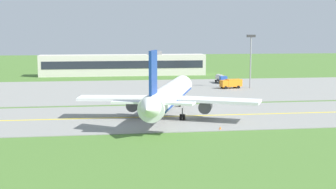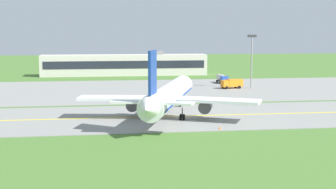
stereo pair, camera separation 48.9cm
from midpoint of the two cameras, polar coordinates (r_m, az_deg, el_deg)
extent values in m
plane|color=#47702D|center=(88.33, 1.11, -2.64)|extent=(500.00, 500.00, 0.00)
cube|color=gray|center=(88.32, 1.11, -2.61)|extent=(240.00, 28.00, 0.10)
cube|color=gray|center=(130.98, 2.46, 0.65)|extent=(140.00, 52.00, 0.10)
cube|color=yellow|center=(88.31, 1.11, -2.57)|extent=(220.00, 0.60, 0.01)
cylinder|color=white|center=(86.52, 0.35, -0.04)|extent=(14.35, 33.56, 4.00)
cone|color=white|center=(104.39, 2.01, 1.23)|extent=(4.42, 3.65, 3.80)
cone|color=white|center=(68.57, -2.20, -1.65)|extent=(4.23, 4.10, 3.40)
cube|color=navy|center=(86.59, 0.35, -0.36)|extent=(13.58, 31.00, 0.36)
cube|color=#1E232D|center=(102.15, 1.84, 1.49)|extent=(3.79, 2.77, 0.70)
cube|color=white|center=(86.28, -5.47, -0.43)|extent=(15.61, 7.35, 0.50)
cylinder|color=#47474C|center=(87.90, -3.86, -1.19)|extent=(3.24, 3.95, 2.30)
cylinder|color=black|center=(89.43, -3.61, -1.04)|extent=(2.07, 0.89, 2.10)
cube|color=white|center=(83.43, 5.87, -0.70)|extent=(15.58, 10.90, 0.50)
cylinder|color=#47474C|center=(85.77, 4.61, -1.41)|extent=(3.24, 3.95, 2.30)
cylinder|color=black|center=(87.34, 4.71, -1.25)|extent=(2.07, 0.89, 2.10)
cube|color=navy|center=(71.30, -1.65, 2.62)|extent=(1.75, 4.31, 6.50)
cube|color=white|center=(72.31, -4.15, -0.88)|extent=(6.37, 3.60, 0.30)
cube|color=white|center=(71.04, 0.86, -1.01)|extent=(6.46, 4.64, 0.30)
cylinder|color=slate|center=(99.63, 1.59, -0.70)|extent=(0.24, 0.24, 1.65)
cylinder|color=black|center=(99.75, 1.59, -1.17)|extent=(0.67, 1.15, 1.10)
cylinder|color=slate|center=(85.46, -1.59, -2.05)|extent=(0.24, 0.24, 1.65)
cylinder|color=black|center=(85.65, -1.77, -2.59)|extent=(0.67, 1.15, 1.10)
cylinder|color=black|center=(85.54, -1.41, -2.60)|extent=(0.67, 1.15, 1.10)
cylinder|color=slate|center=(84.59, 1.86, -2.14)|extent=(0.24, 0.24, 1.65)
cylinder|color=black|center=(84.77, 1.68, -2.69)|extent=(0.67, 1.15, 1.10)
cylinder|color=black|center=(84.69, 2.04, -2.70)|extent=(0.67, 1.15, 1.10)
cube|color=#264CA5|center=(144.57, 6.77, 1.81)|extent=(2.11, 1.92, 1.80)
cube|color=#1E232D|center=(143.82, 6.87, 1.91)|extent=(1.84, 0.24, 0.81)
cylinder|color=silver|center=(147.38, 6.40, 2.02)|extent=(2.06, 4.30, 1.80)
cube|color=#383838|center=(147.48, 6.39, 1.62)|extent=(2.36, 4.32, 0.24)
cylinder|color=orange|center=(144.48, 6.77, 2.21)|extent=(0.20, 0.20, 0.18)
cylinder|color=black|center=(144.99, 7.14, 1.41)|extent=(0.36, 0.92, 0.90)
cylinder|color=black|center=(144.36, 6.38, 1.39)|extent=(0.36, 0.92, 0.90)
cylinder|color=black|center=(148.63, 6.67, 1.56)|extent=(0.36, 0.92, 0.90)
cylinder|color=black|center=(147.98, 5.90, 1.54)|extent=(0.36, 0.92, 0.90)
cube|color=orange|center=(132.03, 6.85, 1.29)|extent=(2.20, 2.35, 1.80)
cube|color=#1E232D|center=(131.65, 6.56, 1.41)|extent=(0.52, 1.82, 0.81)
cube|color=orange|center=(133.44, 7.99, 1.38)|extent=(4.56, 2.97, 2.00)
cylinder|color=orange|center=(131.93, 6.86, 1.72)|extent=(0.20, 0.20, 0.18)
cylinder|color=black|center=(131.27, 7.05, 0.79)|extent=(0.94, 0.49, 0.90)
cylinder|color=black|center=(133.03, 6.65, 0.88)|extent=(0.94, 0.49, 0.90)
cylinder|color=black|center=(133.06, 8.52, 0.85)|extent=(0.94, 0.49, 0.90)
cylinder|color=black|center=(134.88, 8.08, 0.95)|extent=(0.94, 0.49, 0.90)
cube|color=beige|center=(173.77, -5.07, 3.49)|extent=(58.76, 8.03, 7.41)
cube|color=#1E232D|center=(169.69, -4.99, 3.52)|extent=(56.41, 0.10, 2.67)
cube|color=slate|center=(174.57, -1.21, 4.95)|extent=(4.00, 4.00, 1.20)
cylinder|color=gray|center=(133.91, 9.94, 3.68)|extent=(0.36, 0.36, 14.00)
cube|color=#333333|center=(133.66, 10.01, 6.82)|extent=(2.40, 0.50, 0.70)
cone|color=orange|center=(76.88, 6.32, -3.97)|extent=(0.44, 0.44, 0.60)
camera|label=1|loc=(0.24, -89.84, 0.02)|focal=51.60mm
camera|label=2|loc=(0.24, 90.16, -0.02)|focal=51.60mm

